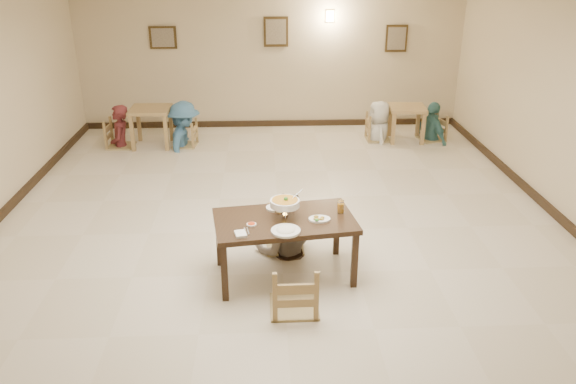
{
  "coord_description": "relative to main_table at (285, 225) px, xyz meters",
  "views": [
    {
      "loc": [
        -0.21,
        -6.85,
        3.55
      ],
      "look_at": [
        0.09,
        -0.54,
        0.81
      ],
      "focal_mm": 35.0,
      "sensor_mm": 36.0,
      "label": 1
    }
  ],
  "objects": [
    {
      "name": "drink_glass",
      "position": [
        0.66,
        0.13,
        0.15
      ],
      "size": [
        0.08,
        0.08,
        0.15
      ],
      "color": "white",
      "rests_on": "main_table"
    },
    {
      "name": "curry_warmer",
      "position": [
        0.01,
        0.04,
        0.26
      ],
      "size": [
        0.38,
        0.34,
        0.3
      ],
      "color": "silver",
      "rests_on": "main_table"
    },
    {
      "name": "bg_diner_c",
      "position": [
        2.1,
        5.05,
        0.14
      ],
      "size": [
        0.54,
        0.8,
        1.59
      ],
      "primitive_type": "imported",
      "rotation": [
        0.0,
        0.0,
        4.76
      ],
      "color": "silver",
      "rests_on": "floor"
    },
    {
      "name": "main_diner",
      "position": [
        0.02,
        0.59,
        0.13
      ],
      "size": [
        0.79,
        0.63,
        1.58
      ],
      "primitive_type": "imported",
      "rotation": [
        0.0,
        0.0,
        3.18
      ],
      "color": "gray",
      "rests_on": "floor"
    },
    {
      "name": "chair_far",
      "position": [
        0.03,
        0.67,
        -0.16
      ],
      "size": [
        0.47,
        0.47,
        1.0
      ],
      "rotation": [
        0.0,
        0.0,
        0.03
      ],
      "color": "tan",
      "rests_on": "floor"
    },
    {
      "name": "rice_plate_far",
      "position": [
        -0.05,
        0.27,
        0.1
      ],
      "size": [
        0.32,
        0.32,
        0.07
      ],
      "color": "white",
      "rests_on": "main_table"
    },
    {
      "name": "rice_plate_near",
      "position": [
        0.0,
        -0.32,
        0.1
      ],
      "size": [
        0.32,
        0.32,
        0.07
      ],
      "color": "white",
      "rests_on": "main_table"
    },
    {
      "name": "wall_back",
      "position": [
        -0.02,
        6.14,
        0.84
      ],
      "size": [
        10.0,
        0.0,
        10.0
      ],
      "primitive_type": "plane",
      "rotation": [
        1.57,
        0.0,
        0.0
      ],
      "color": "beige",
      "rests_on": "floor"
    },
    {
      "name": "bg_table_right",
      "position": [
        2.64,
        5.0,
        -0.1
      ],
      "size": [
        0.75,
        0.75,
        0.69
      ],
      "rotation": [
        0.0,
        0.0,
        -0.09
      ],
      "color": "#A48555",
      "rests_on": "floor"
    },
    {
      "name": "bg_diner_a",
      "position": [
        -3.0,
        4.86,
        0.16
      ],
      "size": [
        0.46,
        0.64,
        1.65
      ],
      "primitive_type": "imported",
      "rotation": [
        0.0,
        0.0,
        4.82
      ],
      "color": "maroon",
      "rests_on": "floor"
    },
    {
      "name": "fried_plate",
      "position": [
        0.39,
        -0.05,
        0.1
      ],
      "size": [
        0.25,
        0.25,
        0.05
      ],
      "color": "white",
      "rests_on": "main_table"
    },
    {
      "name": "bg_chair_rl",
      "position": [
        2.1,
        5.05,
        -0.16
      ],
      "size": [
        0.48,
        0.48,
        1.01
      ],
      "rotation": [
        0.0,
        0.0,
        1.56
      ],
      "color": "tan",
      "rests_on": "floor"
    },
    {
      "name": "main_table",
      "position": [
        0.0,
        0.0,
        0.0
      ],
      "size": [
        1.69,
        1.1,
        0.74
      ],
      "rotation": [
        0.0,
        0.0,
        0.14
      ],
      "color": "#332113",
      "rests_on": "floor"
    },
    {
      "name": "chili_dish",
      "position": [
        -0.37,
        -0.14,
        0.09
      ],
      "size": [
        0.11,
        0.11,
        0.02
      ],
      "color": "white",
      "rests_on": "main_table"
    },
    {
      "name": "bg_diner_d",
      "position": [
        3.18,
        5.0,
        0.11
      ],
      "size": [
        0.69,
        0.98,
        1.55
      ],
      "primitive_type": "imported",
      "rotation": [
        0.0,
        0.0,
        1.95
      ],
      "color": "teal",
      "rests_on": "floor"
    },
    {
      "name": "bg_table_left",
      "position": [
        -2.38,
        4.9,
        -0.04
      ],
      "size": [
        0.76,
        0.76,
        0.76
      ],
      "rotation": [
        0.0,
        0.0,
        -0.0
      ],
      "color": "#A48555",
      "rests_on": "floor"
    },
    {
      "name": "wall_sconce",
      "position": [
        1.18,
        6.1,
        1.64
      ],
      "size": [
        0.16,
        0.05,
        0.22
      ],
      "primitive_type": "cube",
      "color": "#FFD88C",
      "rests_on": "wall_back"
    },
    {
      "name": "chair_near",
      "position": [
        0.07,
        -0.67,
        -0.12
      ],
      "size": [
        0.51,
        0.51,
        1.09
      ],
      "rotation": [
        0.0,
        0.0,
        3.15
      ],
      "color": "tan",
      "rests_on": "floor"
    },
    {
      "name": "bg_chair_ll",
      "position": [
        -3.0,
        4.86,
        -0.15
      ],
      "size": [
        0.48,
        0.48,
        1.03
      ],
      "rotation": [
        0.0,
        0.0,
        1.52
      ],
      "color": "tan",
      "rests_on": "floor"
    },
    {
      "name": "baseboard_right",
      "position": [
        3.95,
        1.14,
        -0.6
      ],
      "size": [
        0.06,
        10.0,
        0.12
      ],
      "primitive_type": "cube",
      "color": "black",
      "rests_on": "floor"
    },
    {
      "name": "bg_diner_b",
      "position": [
        -1.76,
        4.86,
        0.22
      ],
      "size": [
        0.77,
        1.2,
        1.76
      ],
      "primitive_type": "imported",
      "rotation": [
        0.0,
        0.0,
        1.47
      ],
      "color": "teal",
      "rests_on": "floor"
    },
    {
      "name": "picture_a",
      "position": [
        -2.22,
        6.1,
        1.24
      ],
      "size": [
        0.55,
        0.04,
        0.45
      ],
      "color": "#332511",
      "rests_on": "wall_back"
    },
    {
      "name": "picture_b",
      "position": [
        0.08,
        6.1,
        1.34
      ],
      "size": [
        0.5,
        0.04,
        0.6
      ],
      "color": "#332511",
      "rests_on": "wall_back"
    },
    {
      "name": "floor",
      "position": [
        -0.02,
        1.14,
        -0.66
      ],
      "size": [
        10.0,
        10.0,
        0.0
      ],
      "primitive_type": "plane",
      "color": "beige",
      "rests_on": "ground"
    },
    {
      "name": "bg_chair_lr",
      "position": [
        -1.76,
        4.86,
        -0.19
      ],
      "size": [
        0.45,
        0.45,
        0.95
      ],
      "rotation": [
        0.0,
        0.0,
        -1.69
      ],
      "color": "tan",
      "rests_on": "floor"
    },
    {
      "name": "baseboard_back",
      "position": [
        -0.02,
        6.11,
        -0.6
      ],
      "size": [
        8.0,
        0.06,
        0.12
      ],
      "primitive_type": "cube",
      "color": "black",
      "rests_on": "floor"
    },
    {
      "name": "napkin_cutlery",
      "position": [
        -0.48,
        -0.37,
        0.09
      ],
      "size": [
        0.17,
        0.25,
        0.03
      ],
      "color": "white",
      "rests_on": "main_table"
    },
    {
      "name": "ceiling",
      "position": [
        -0.02,
        1.14,
        2.34
      ],
      "size": [
        10.0,
        10.0,
        0.0
      ],
      "primitive_type": "plane",
      "color": "white",
      "rests_on": "wall_back"
    },
    {
      "name": "bg_chair_rr",
      "position": [
        3.18,
        5.0,
        -0.17
      ],
      "size": [
        0.46,
        0.46,
        0.98
      ],
      "rotation": [
        0.0,
        0.0,
        -1.32
      ],
      "color": "tan",
      "rests_on": "floor"
    },
    {
      "name": "picture_c",
      "position": [
        2.58,
        6.1,
        1.19
      ],
      "size": [
        0.45,
        0.04,
        0.55
      ],
      "color": "#332511",
      "rests_on": "wall_back"
    }
  ]
}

